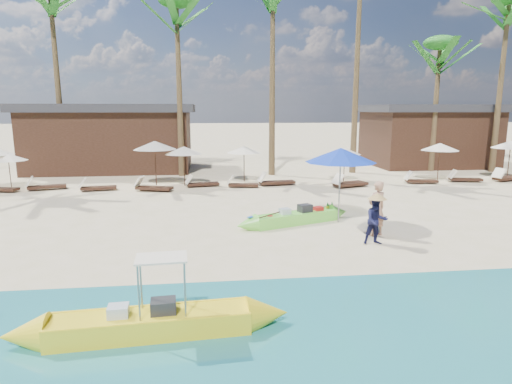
{
  "coord_description": "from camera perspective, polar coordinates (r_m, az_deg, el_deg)",
  "views": [
    {
      "loc": [
        -1.83,
        -11.92,
        3.94
      ],
      "look_at": [
        -0.22,
        2.0,
        1.25
      ],
      "focal_mm": 30.0,
      "sensor_mm": 36.0,
      "label": 1
    }
  ],
  "objects": [
    {
      "name": "resort_parasol_4",
      "position": [
        23.24,
        -13.36,
        6.08
      ],
      "size": [
        2.28,
        2.28,
        2.35
      ],
      "color": "#3A2218",
      "rests_on": "ground"
    },
    {
      "name": "resort_parasol_9",
      "position": [
        28.83,
        30.84,
        5.46
      ],
      "size": [
        2.14,
        2.14,
        2.2
      ],
      "color": "#3A2218",
      "rests_on": "ground"
    },
    {
      "name": "palm_6",
      "position": [
        30.4,
        23.23,
        15.9
      ],
      "size": [
        2.08,
        2.08,
        8.51
      ],
      "color": "brown",
      "rests_on": "ground"
    },
    {
      "name": "lounger_4_right",
      "position": [
        21.71,
        -13.74,
        0.67
      ],
      "size": [
        1.97,
        1.11,
        0.64
      ],
      "rotation": [
        0.0,
        0.0,
        -0.3
      ],
      "color": "#3A2218",
      "rests_on": "ground"
    },
    {
      "name": "lounger_7_left",
      "position": [
        23.08,
        12.02,
        1.3
      ],
      "size": [
        1.83,
        1.06,
        0.59
      ],
      "rotation": [
        0.0,
        0.0,
        0.32
      ],
      "color": "#3A2218",
      "rests_on": "ground"
    },
    {
      "name": "lounger_4_left",
      "position": [
        22.61,
        -20.57,
        0.65
      ],
      "size": [
        1.84,
        0.85,
        0.6
      ],
      "rotation": [
        0.0,
        0.0,
        0.18
      ],
      "color": "#3A2218",
      "rests_on": "ground"
    },
    {
      "name": "lounger_5_left",
      "position": [
        22.45,
        -7.42,
        1.19
      ],
      "size": [
        1.81,
        0.85,
        0.59
      ],
      "rotation": [
        0.0,
        0.0,
        0.19
      ],
      "color": "#3A2218",
      "rests_on": "ground"
    },
    {
      "name": "pavilion_east",
      "position": [
        33.45,
        21.83,
        7.11
      ],
      "size": [
        8.8,
        6.6,
        4.3
      ],
      "color": "#3A2218",
      "rests_on": "ground"
    },
    {
      "name": "resort_parasol_5",
      "position": [
        22.76,
        -9.61,
        5.5
      ],
      "size": [
        2.01,
        2.01,
        2.07
      ],
      "color": "#3A2218",
      "rests_on": "ground"
    },
    {
      "name": "lounger_6_right",
      "position": [
        22.68,
        2.49,
        1.43
      ],
      "size": [
        2.03,
        0.88,
        0.67
      ],
      "rotation": [
        0.0,
        0.0,
        0.14
      ],
      "color": "#3A2218",
      "rests_on": "ground"
    },
    {
      "name": "lounger_7_right",
      "position": [
        22.61,
        12.22,
        1.16
      ],
      "size": [
        2.04,
        1.19,
        0.66
      ],
      "rotation": [
        0.0,
        0.0,
        0.33
      ],
      "color": "#3A2218",
      "rests_on": "ground"
    },
    {
      "name": "lounger_9_right",
      "position": [
        27.92,
        30.41,
        1.72
      ],
      "size": [
        2.08,
        1.18,
        0.67
      ],
      "rotation": [
        0.0,
        0.0,
        0.31
      ],
      "color": "#3A2218",
      "rests_on": "ground"
    },
    {
      "name": "resort_parasol_7",
      "position": [
        24.42,
        11.75,
        5.36
      ],
      "size": [
        1.82,
        1.82,
        1.87
      ],
      "color": "#3A2218",
      "rests_on": "ground"
    },
    {
      "name": "pavilion_west",
      "position": [
        30.11,
        -18.55,
        6.98
      ],
      "size": [
        10.8,
        6.6,
        4.3
      ],
      "color": "#3A2218",
      "rests_on": "ground"
    },
    {
      "name": "tourist",
      "position": [
        14.04,
        15.79,
        -2.13
      ],
      "size": [
        0.74,
        0.6,
        1.76
      ],
      "primitive_type": "imported",
      "rotation": [
        0.0,
        0.0,
        3.46
      ],
      "color": "tan",
      "rests_on": "ground"
    },
    {
      "name": "palm_3",
      "position": [
        26.65,
        -10.47,
        20.72
      ],
      "size": [
        2.08,
        2.08,
        10.52
      ],
      "color": "brown",
      "rests_on": "ground"
    },
    {
      "name": "resort_parasol_3",
      "position": [
        24.41,
        -30.15,
        4.05
      ],
      "size": [
        1.79,
        1.79,
        1.84
      ],
      "color": "#3A2218",
      "rests_on": "ground"
    },
    {
      "name": "blue_umbrella",
      "position": [
        15.17,
        11.23,
        4.84
      ],
      "size": [
        2.47,
        2.47,
        2.66
      ],
      "color": "#99999E",
      "rests_on": "ground"
    },
    {
      "name": "lounger_9_left",
      "position": [
        26.47,
        25.91,
        1.65
      ],
      "size": [
        1.84,
        0.9,
        0.6
      ],
      "rotation": [
        0.0,
        0.0,
        -0.21
      ],
      "color": "#3A2218",
      "rests_on": "ground"
    },
    {
      "name": "ground",
      "position": [
        12.69,
        2.03,
        -7.23
      ],
      "size": [
        240.0,
        240.0,
        0.0
      ],
      "primitive_type": "plane",
      "color": "beige",
      "rests_on": "ground"
    },
    {
      "name": "lounger_8_left",
      "position": [
        24.91,
        20.93,
        1.51
      ],
      "size": [
        1.81,
        0.82,
        0.59
      ],
      "rotation": [
        0.0,
        0.0,
        -0.17
      ],
      "color": "#3A2218",
      "rests_on": "ground"
    },
    {
      "name": "palm_4",
      "position": [
        26.81,
        2.25,
        22.73
      ],
      "size": [
        2.08,
        2.08,
        11.7
      ],
      "color": "brown",
      "rests_on": "ground"
    },
    {
      "name": "yellow_canoe",
      "position": [
        8.13,
        -13.78,
        -16.58
      ],
      "size": [
        5.57,
        0.97,
        1.44
      ],
      "rotation": [
        0.0,
        0.0,
        0.07
      ],
      "color": "yellow",
      "rests_on": "ground"
    },
    {
      "name": "vendor_green",
      "position": [
        13.17,
        15.73,
        -3.71
      ],
      "size": [
        0.7,
        0.55,
        1.43
      ],
      "primitive_type": "imported",
      "rotation": [
        0.0,
        0.0,
        -0.01
      ],
      "color": "#141639",
      "rests_on": "ground"
    },
    {
      "name": "wet_sand_strip",
      "position": [
        8.17,
        7.55,
        -18.05
      ],
      "size": [
        240.0,
        4.5,
        0.01
      ],
      "primitive_type": "cube",
      "color": "tan",
      "rests_on": "ground"
    },
    {
      "name": "green_canoe",
      "position": [
        15.15,
        5.25,
        -3.4
      ],
      "size": [
        4.86,
        2.13,
        0.65
      ],
      "rotation": [
        0.0,
        0.0,
        0.37
      ],
      "color": "#71E144",
      "rests_on": "ground"
    },
    {
      "name": "palm_7",
      "position": [
        31.93,
        30.44,
        18.55
      ],
      "size": [
        2.08,
        2.08,
        11.08
      ],
      "color": "brown",
      "rests_on": "ground"
    },
    {
      "name": "palm_2",
      "position": [
        28.82,
        -25.57,
        20.34
      ],
      "size": [
        2.08,
        2.08,
        11.33
      ],
      "color": "brown",
      "rests_on": "ground"
    },
    {
      "name": "lounger_6_left",
      "position": [
        22.12,
        -2.01,
        1.09
      ],
      "size": [
        1.68,
        0.73,
        0.55
      ],
      "rotation": [
        0.0,
        0.0,
        -0.15
      ],
      "color": "#3A2218",
      "rests_on": "ground"
    },
    {
      "name": "lounger_3_right",
      "position": [
        23.89,
        -26.43,
        0.75
      ],
      "size": [
        1.95,
        1.08,
        0.63
      ],
      "rotation": [
        0.0,
        0.0,
        0.29
      ],
      "color": "#3A2218",
      "rests_on": "ground"
    },
    {
      "name": "resort_parasol_8",
      "position": [
        26.09,
        23.32,
        5.55
      ],
      "size": [
        2.07,
        2.07,
        2.13
      ],
      "color": "#3A2218",
      "rests_on": "ground"
    },
    {
      "name": "resort_parasol_6",
      "position": [
        23.8,
        -1.61,
        5.69
      ],
      "size": [
        1.93,
        1.93,
        1.99
      ],
      "color": "#3A2218",
      "rests_on": "ground"
    }
  ]
}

